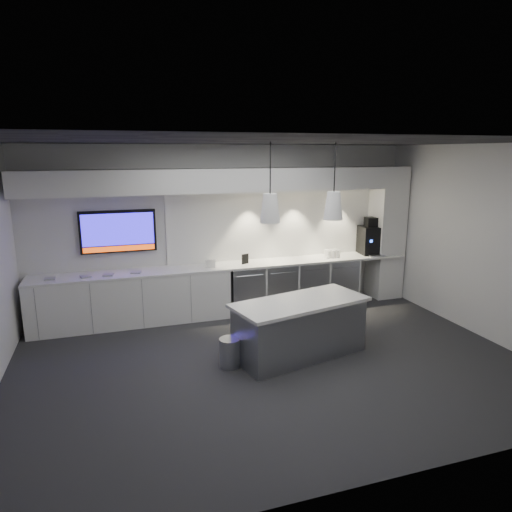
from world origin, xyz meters
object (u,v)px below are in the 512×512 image
object	(u,v)px
wall_tv	(118,231)
coffee_machine	(370,239)
island	(300,328)
bin	(230,353)

from	to	relation	value
wall_tv	coffee_machine	bearing A→B (deg)	-2.98
island	coffee_machine	size ratio (longest dim) A/B	2.87
bin	coffee_machine	xyz separation A→B (m)	(3.43, 2.12, 1.00)
coffee_machine	island	bearing A→B (deg)	-131.05
wall_tv	bin	xyz separation A→B (m)	(1.31, -2.36, -1.36)
wall_tv	bin	distance (m)	3.02
wall_tv	island	distance (m)	3.50
wall_tv	island	world-z (taller)	wall_tv
coffee_machine	wall_tv	bearing A→B (deg)	-174.98
island	coffee_machine	distance (m)	3.26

